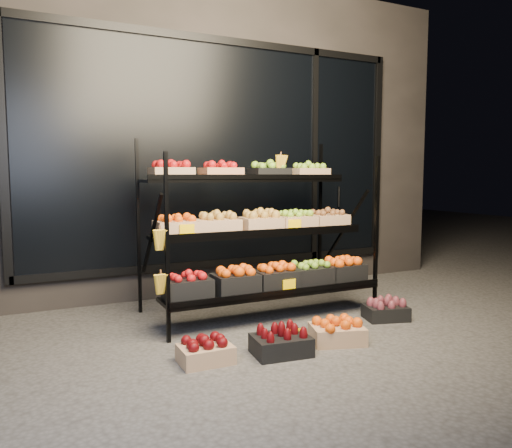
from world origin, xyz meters
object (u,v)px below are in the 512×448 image
floor_crate_left (205,350)px  floor_crate_midleft (281,342)px  display_rack (260,232)px  floor_crate_midright (337,331)px

floor_crate_left → floor_crate_midleft: size_ratio=0.83×
display_rack → floor_crate_left: bearing=-133.5°
display_rack → floor_crate_left: size_ratio=5.91×
display_rack → floor_crate_midleft: display_rack is taller
floor_crate_midleft → floor_crate_left: bearing=177.0°
floor_crate_left → floor_crate_midleft: 0.56m
display_rack → floor_crate_midleft: size_ratio=4.93×
floor_crate_left → floor_crate_midright: size_ratio=0.78×
floor_crate_midright → floor_crate_left: bearing=-165.6°
display_rack → floor_crate_left: (-0.90, -0.95, -0.70)m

